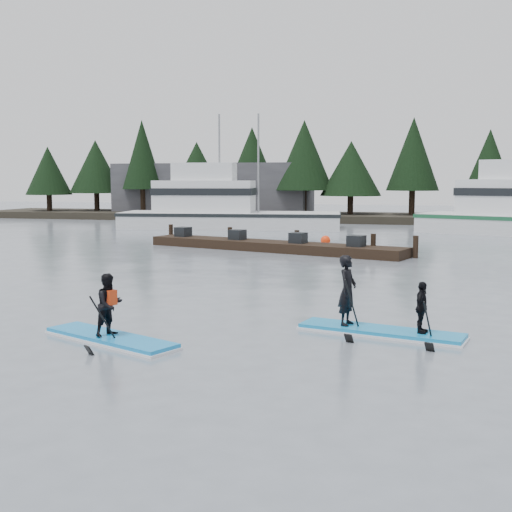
% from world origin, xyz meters
% --- Properties ---
extents(ground, '(160.00, 160.00, 0.00)m').
position_xyz_m(ground, '(0.00, 0.00, 0.00)').
color(ground, slate).
rests_on(ground, ground).
extents(far_shore, '(70.00, 8.00, 0.60)m').
position_xyz_m(far_shore, '(0.00, 42.00, 0.30)').
color(far_shore, '#2D281E').
rests_on(far_shore, ground).
extents(treeline, '(60.00, 4.00, 8.00)m').
position_xyz_m(treeline, '(0.00, 42.00, 0.00)').
color(treeline, black).
rests_on(treeline, ground).
extents(waterfront_building, '(18.00, 6.00, 5.00)m').
position_xyz_m(waterfront_building, '(-14.00, 44.00, 2.50)').
color(waterfront_building, '#4C4C51').
rests_on(waterfront_building, ground).
extents(fishing_boat_large, '(16.26, 6.43, 9.14)m').
position_xyz_m(fishing_boat_large, '(-9.10, 31.54, 0.68)').
color(fishing_boat_large, silver).
rests_on(fishing_boat_large, ground).
extents(floating_dock, '(13.60, 5.81, 0.46)m').
position_xyz_m(floating_dock, '(-2.21, 17.43, 0.23)').
color(floating_dock, black).
rests_on(floating_dock, ground).
extents(buoy_b, '(0.53, 0.53, 0.53)m').
position_xyz_m(buoy_b, '(-0.20, 22.00, 0.00)').
color(buoy_b, '#FF360C').
rests_on(buoy_b, ground).
extents(buoy_a, '(0.48, 0.48, 0.48)m').
position_xyz_m(buoy_a, '(-10.54, 26.95, 0.00)').
color(buoy_a, '#FF360C').
rests_on(buoy_a, ground).
extents(paddleboard_solo, '(3.47, 2.12, 1.89)m').
position_xyz_m(paddleboard_solo, '(-1.44, -0.90, 0.48)').
color(paddleboard_solo, '#1684CE').
rests_on(paddleboard_solo, ground).
extents(paddleboard_duo, '(3.76, 1.72, 2.24)m').
position_xyz_m(paddleboard_duo, '(4.04, 1.23, 0.52)').
color(paddleboard_duo, '#1485C3').
rests_on(paddleboard_duo, ground).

